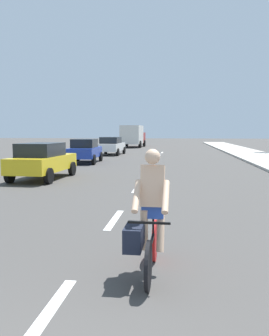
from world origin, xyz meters
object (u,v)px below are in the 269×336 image
object	(u,v)px
cyclist	(148,218)
parked_car_yellow	(43,160)
parked_car_white	(111,145)
parked_car_blue	(85,150)
delivery_truck	(133,136)

from	to	relation	value
cyclist	parked_car_yellow	world-z (taller)	cyclist
parked_car_white	parked_car_blue	bearing A→B (deg)	-89.44
parked_car_yellow	parked_car_blue	world-z (taller)	same
parked_car_blue	delivery_truck	bearing A→B (deg)	86.21
parked_car_yellow	delivery_truck	world-z (taller)	delivery_truck
parked_car_yellow	parked_car_white	xyz separation A→B (m)	(-0.01, 15.58, 0.00)
cyclist	parked_car_blue	distance (m)	17.96
parked_car_blue	delivery_truck	world-z (taller)	delivery_truck
parked_car_blue	parked_car_yellow	bearing A→B (deg)	-91.43
parked_car_white	delivery_truck	xyz separation A→B (m)	(0.05, 14.51, 0.67)
cyclist	parked_car_blue	xyz separation A→B (m)	(-5.59, 17.07, 0.00)
cyclist	delivery_truck	bearing A→B (deg)	-81.49
parked_car_white	cyclist	bearing A→B (deg)	-75.68
parked_car_blue	cyclist	bearing A→B (deg)	-74.95
parked_car_yellow	parked_car_blue	xyz separation A→B (m)	(-0.22, 7.72, -0.00)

